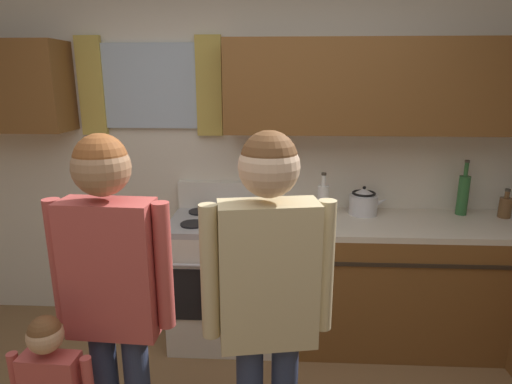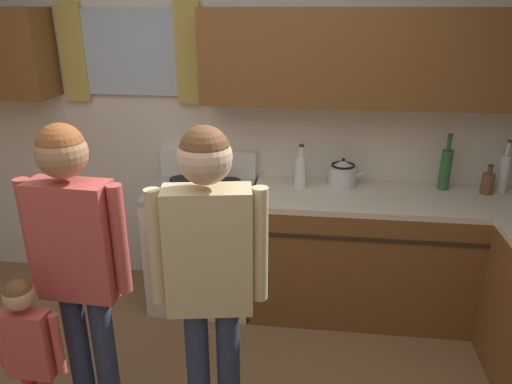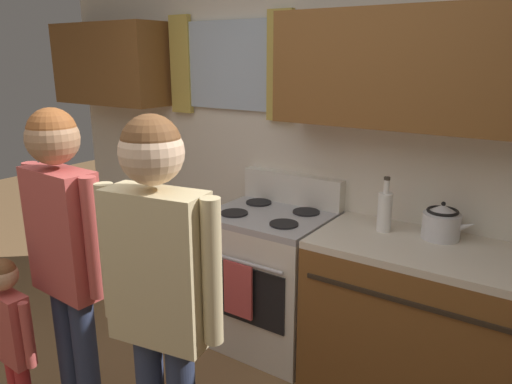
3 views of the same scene
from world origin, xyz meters
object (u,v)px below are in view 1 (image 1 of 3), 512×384
at_px(stove_oven, 224,275).
at_px(stovetop_kettle, 364,201).
at_px(adult_holding_child, 112,283).
at_px(bottle_milk_white, 323,200).
at_px(adult_in_plaid, 268,290).
at_px(bottle_squat_brown, 505,207).
at_px(bottle_wine_green, 463,194).

height_order(stove_oven, stovetop_kettle, stovetop_kettle).
bearing_deg(adult_holding_child, bottle_milk_white, 53.65).
bearing_deg(stovetop_kettle, adult_in_plaid, -113.96).
height_order(bottle_squat_brown, bottle_wine_green, bottle_wine_green).
distance_m(bottle_milk_white, adult_in_plaid, 1.43).
bearing_deg(stove_oven, adult_holding_child, -103.12).
bearing_deg(adult_holding_child, bottle_wine_green, 35.90).
distance_m(stove_oven, adult_holding_child, 1.41).
bearing_deg(bottle_wine_green, adult_holding_child, -144.10).
bearing_deg(adult_in_plaid, adult_holding_child, 175.57).
bearing_deg(stovetop_kettle, adult_holding_child, -132.42).
xyz_separation_m(bottle_milk_white, adult_in_plaid, (-0.35, -1.39, 0.03)).
xyz_separation_m(bottle_wine_green, bottle_milk_white, (-0.99, -0.09, -0.03)).
bearing_deg(adult_holding_child, adult_in_plaid, -4.43).
distance_m(bottle_squat_brown, adult_holding_child, 2.65).
bearing_deg(bottle_squat_brown, bottle_milk_white, -178.23).
bearing_deg(bottle_squat_brown, stove_oven, -176.26).
bearing_deg(bottle_milk_white, stovetop_kettle, 11.85).
height_order(stovetop_kettle, adult_in_plaid, adult_in_plaid).
distance_m(stovetop_kettle, adult_holding_child, 1.90).
relative_size(stovetop_kettle, adult_in_plaid, 0.16).
bearing_deg(adult_in_plaid, stove_oven, 104.84).
relative_size(bottle_wine_green, stovetop_kettle, 1.44).
relative_size(bottle_milk_white, adult_holding_child, 0.19).
relative_size(bottle_wine_green, adult_holding_child, 0.24).
height_order(bottle_milk_white, adult_holding_child, adult_holding_child).
bearing_deg(bottle_milk_white, adult_holding_child, -126.35).
bearing_deg(bottle_milk_white, bottle_wine_green, 5.31).
distance_m(bottle_squat_brown, bottle_milk_white, 1.27).
xyz_separation_m(bottle_squat_brown, adult_in_plaid, (-1.62, -1.43, 0.07)).
bearing_deg(stove_oven, bottle_squat_brown, 3.74).
relative_size(stove_oven, bottle_milk_white, 3.51).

